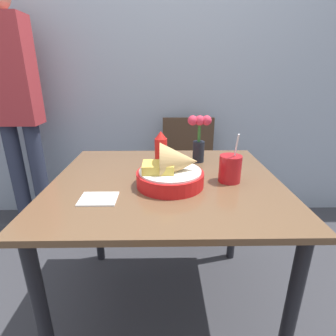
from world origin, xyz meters
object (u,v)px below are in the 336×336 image
(chair_far_window, at_px, (188,164))
(ketchup_bottle, at_px, (161,149))
(drink_cup, at_px, (230,169))
(food_basket, at_px, (173,171))
(person_standing, at_px, (14,100))
(flower_vase, at_px, (199,136))

(chair_far_window, bearing_deg, ketchup_bottle, -107.11)
(ketchup_bottle, relative_size, drink_cup, 0.82)
(drink_cup, bearing_deg, food_basket, -171.01)
(chair_far_window, bearing_deg, drink_cup, -84.01)
(chair_far_window, distance_m, food_basket, 0.98)
(food_basket, distance_m, person_standing, 1.39)
(flower_vase, bearing_deg, chair_far_window, 89.06)
(chair_far_window, bearing_deg, flower_vase, -90.94)
(drink_cup, xyz_separation_m, person_standing, (-1.32, 0.82, 0.21))
(ketchup_bottle, height_order, drink_cup, drink_cup)
(chair_far_window, distance_m, drink_cup, 0.93)
(person_standing, bearing_deg, ketchup_bottle, -31.07)
(ketchup_bottle, xyz_separation_m, flower_vase, (0.20, 0.06, 0.05))
(chair_far_window, xyz_separation_m, person_standing, (-1.23, -0.06, 0.50))
(food_basket, relative_size, person_standing, 0.16)
(chair_far_window, relative_size, ketchup_bottle, 4.81)
(chair_far_window, bearing_deg, food_basket, -99.59)
(chair_far_window, height_order, ketchup_bottle, ketchup_bottle)
(chair_far_window, relative_size, flower_vase, 3.51)
(food_basket, relative_size, drink_cup, 1.29)
(ketchup_bottle, height_order, person_standing, person_standing)
(food_basket, bearing_deg, flower_vase, 64.80)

